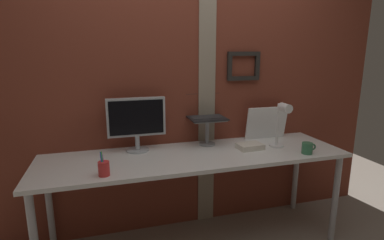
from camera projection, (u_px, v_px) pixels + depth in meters
The scene contains 10 objects.
brick_wall_back at pixel (185, 84), 2.58m from camera, with size 3.69×0.16×2.56m.
desk at pixel (196, 162), 2.34m from camera, with size 2.36×0.66×0.77m.
monitor at pixel (136, 120), 2.35m from camera, with size 0.45×0.18×0.43m.
laptop_stand at pixel (207, 127), 2.53m from camera, with size 0.28×0.22×0.23m.
laptop at pixel (205, 111), 2.57m from camera, with size 0.31×0.31×0.20m.
whiteboard_panel at pixel (267, 123), 2.72m from camera, with size 0.39×0.02×0.30m, color white.
desk_lamp at pixel (282, 120), 2.42m from camera, with size 0.12×0.20×0.38m.
pen_cup at pixel (104, 168), 1.91m from camera, with size 0.07×0.07×0.16m.
coffee_mug at pixel (307, 148), 2.33m from camera, with size 0.12×0.08×0.09m.
paper_clutter_stack at pixel (250, 146), 2.45m from camera, with size 0.20×0.14×0.04m, color silver.
Camera 1 is at (-0.67, -2.03, 1.55)m, focal length 28.10 mm.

